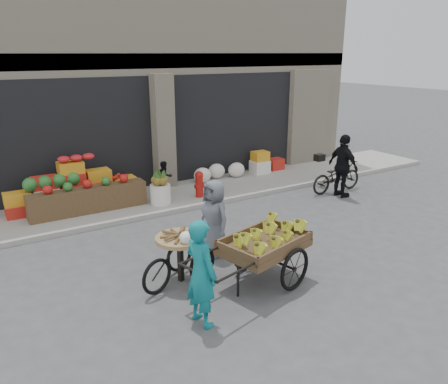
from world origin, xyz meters
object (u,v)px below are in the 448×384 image
pineapple_bin (161,194)px  fire_hydrant (199,183)px  banana_cart (262,243)px  vendor_grey (214,218)px  orange_bucket (216,189)px  vendor_woman (201,273)px  tricycle_cart (180,251)px  seated_person (165,178)px  cyclist (343,166)px  bicycle (336,176)px

pineapple_bin → fire_hydrant: (1.10, -0.05, 0.13)m
fire_hydrant → banana_cart: (-1.17, -4.43, 0.26)m
pineapple_bin → vendor_grey: size_ratio=0.34×
orange_bucket → vendor_grey: vendor_grey is taller
pineapple_bin → vendor_grey: vendor_grey is taller
banana_cart → vendor_woman: size_ratio=1.64×
tricycle_cart → vendor_grey: size_ratio=0.95×
fire_hydrant → vendor_woman: vendor_woman is taller
pineapple_bin → vendor_grey: (-0.19, -3.07, 0.40)m
fire_hydrant → seated_person: seated_person is taller
banana_cart → cyclist: (4.71, 2.73, 0.10)m
seated_person → bicycle: 4.85m
fire_hydrant → bicycle: bearing=-19.2°
pineapple_bin → orange_bucket: bearing=-3.6°
pineapple_bin → banana_cart: size_ratio=0.19×
pineapple_bin → banana_cart: bearing=-90.9°
vendor_grey → bicycle: vendor_grey is taller
pineapple_bin → bicycle: bicycle is taller
cyclist → banana_cart: bearing=121.4°
seated_person → vendor_woman: vendor_woman is taller
seated_person → fire_hydrant: bearing=-52.9°
fire_hydrant → cyclist: cyclist is taller
banana_cart → vendor_grey: vendor_grey is taller
orange_bucket → bicycle: bearing=-21.1°
vendor_grey → bicycle: 5.33m
fire_hydrant → seated_person: size_ratio=0.76×
cyclist → seated_person: bearing=62.3°
banana_cart → tricycle_cart: (-1.16, 0.80, -0.20)m
banana_cart → tricycle_cart: 1.42m
banana_cart → bicycle: (4.91, 3.13, -0.32)m
orange_bucket → bicycle: 3.48m
vendor_woman → tricycle_cart: vendor_woman is taller
pineapple_bin → vendor_woman: bearing=-106.9°
orange_bucket → vendor_woman: size_ratio=0.20×
tricycle_cart → vendor_grey: 1.22m
tricycle_cart → cyclist: size_ratio=0.84×
fire_hydrant → orange_bucket: size_ratio=2.22×
banana_cart → vendor_woman: (-1.44, -0.48, 0.05)m
bicycle → pineapple_bin: bearing=75.7°
seated_person → cyclist: size_ratio=0.54×
orange_bucket → cyclist: (3.04, -1.65, 0.60)m
fire_hydrant → cyclist: size_ratio=0.41×
banana_cart → cyclist: size_ratio=1.55×
orange_bucket → vendor_woman: bearing=-122.6°
pineapple_bin → seated_person: bearing=56.3°
fire_hydrant → tricycle_cart: bearing=-122.7°
cyclist → fire_hydrant: bearing=65.7°
orange_bucket → banana_cart: bearing=-110.9°
fire_hydrant → vendor_grey: size_ratio=0.46×
bicycle → fire_hydrant: bearing=72.1°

